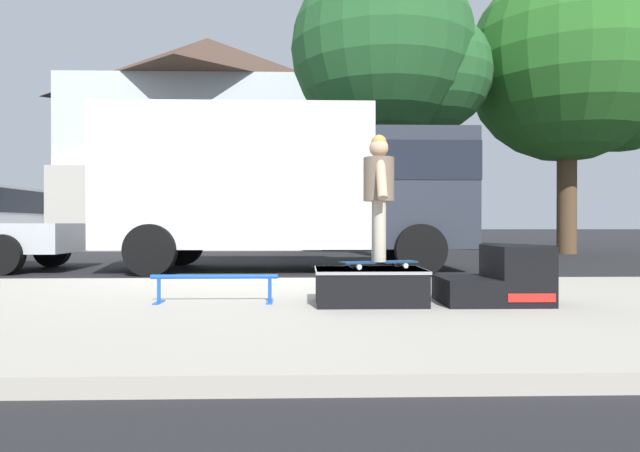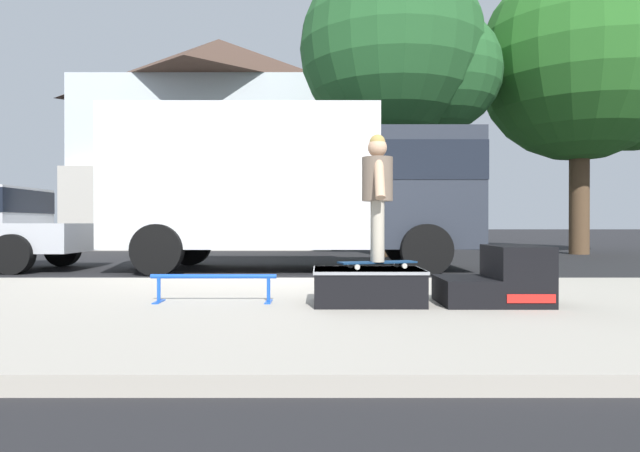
% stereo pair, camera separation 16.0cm
% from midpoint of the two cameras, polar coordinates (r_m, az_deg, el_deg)
% --- Properties ---
extents(ground_plane, '(140.00, 140.00, 0.00)m').
position_cam_midpoint_polar(ground_plane, '(8.37, -4.64, -5.96)').
color(ground_plane, black).
extents(sidewalk_slab, '(50.00, 5.00, 0.12)m').
position_cam_midpoint_polar(sidewalk_slab, '(5.41, -7.09, -8.79)').
color(sidewalk_slab, '#A8A093').
rests_on(sidewalk_slab, ground).
extents(skate_box, '(1.07, 0.72, 0.35)m').
position_cam_midpoint_polar(skate_box, '(5.34, 5.70, -6.24)').
color(skate_box, black).
rests_on(skate_box, sidewalk_slab).
extents(kicker_ramp, '(1.01, 0.74, 0.57)m').
position_cam_midpoint_polar(kicker_ramp, '(5.62, 19.11, -5.40)').
color(kicker_ramp, black).
rests_on(kicker_ramp, sidewalk_slab).
extents(grind_rail, '(1.26, 0.28, 0.28)m').
position_cam_midpoint_polar(grind_rail, '(5.50, -10.69, -5.84)').
color(grind_rail, blue).
rests_on(grind_rail, sidewalk_slab).
extents(skateboard, '(0.80, 0.42, 0.07)m').
position_cam_midpoint_polar(skateboard, '(5.37, 6.67, -3.89)').
color(skateboard, navy).
rests_on(skateboard, skate_box).
extents(skater_kid, '(0.31, 0.65, 1.26)m').
position_cam_midpoint_polar(skater_kid, '(5.37, 6.68, 4.16)').
color(skater_kid, '#B7AD99').
rests_on(skater_kid, skateboard).
extents(box_truck, '(6.91, 2.63, 3.05)m').
position_cam_midpoint_polar(box_truck, '(10.54, -2.40, 4.59)').
color(box_truck, silver).
rests_on(box_truck, ground).
extents(street_tree_main, '(5.49, 4.99, 8.16)m').
position_cam_midpoint_polar(street_tree_main, '(15.51, 8.73, 17.51)').
color(street_tree_main, brown).
rests_on(street_tree_main, ground).
extents(street_tree_neighbour, '(6.43, 5.85, 8.60)m').
position_cam_midpoint_polar(street_tree_neighbour, '(18.28, 26.80, 14.80)').
color(street_tree_neighbour, brown).
rests_on(street_tree_neighbour, ground).
extents(house_behind, '(9.54, 8.23, 8.40)m').
position_cam_midpoint_polar(house_behind, '(22.37, -10.81, 8.86)').
color(house_behind, silver).
rests_on(house_behind, ground).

